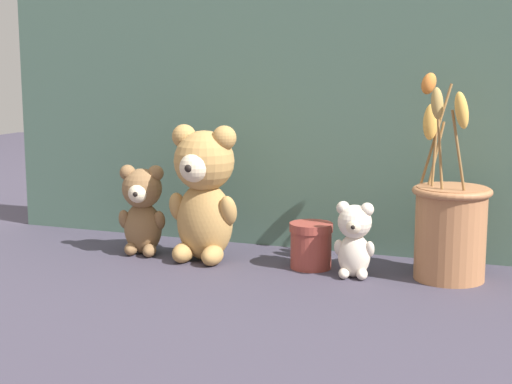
{
  "coord_description": "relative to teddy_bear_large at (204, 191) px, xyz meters",
  "views": [
    {
      "loc": [
        0.47,
        -1.22,
        0.35
      ],
      "look_at": [
        0.0,
        0.02,
        0.13
      ],
      "focal_mm": 55.0,
      "sensor_mm": 36.0,
      "label": 1
    }
  ],
  "objects": [
    {
      "name": "ground_plane",
      "position": [
        0.1,
        -0.01,
        -0.13
      ],
      "size": [
        4.0,
        4.0,
        0.0
      ],
      "primitive_type": "plane",
      "color": "#3D3847"
    },
    {
      "name": "backdrop_wall",
      "position": [
        0.1,
        0.15,
        0.24
      ],
      "size": [
        1.16,
        0.02,
        0.73
      ],
      "color": "#4C6B5B",
      "rests_on": "ground"
    },
    {
      "name": "teddy_bear_small",
      "position": [
        0.28,
        -0.01,
        -0.06
      ],
      "size": [
        0.07,
        0.06,
        0.13
      ],
      "color": "beige",
      "rests_on": "ground"
    },
    {
      "name": "decorative_tin_tall",
      "position": [
        0.19,
        0.02,
        -0.09
      ],
      "size": [
        0.07,
        0.07,
        0.08
      ],
      "color": "#993D33",
      "rests_on": "ground"
    },
    {
      "name": "flower_vase",
      "position": [
        0.42,
        0.03,
        -0.03
      ],
      "size": [
        0.13,
        0.14,
        0.33
      ],
      "color": "#AD7047",
      "rests_on": "ground"
    },
    {
      "name": "teddy_bear_large",
      "position": [
        0.0,
        0.0,
        0.0
      ],
      "size": [
        0.13,
        0.12,
        0.24
      ],
      "color": "tan",
      "rests_on": "ground"
    },
    {
      "name": "teddy_bear_medium",
      "position": [
        -0.13,
        0.0,
        -0.04
      ],
      "size": [
        0.09,
        0.08,
        0.16
      ],
      "color": "olive",
      "rests_on": "ground"
    }
  ]
}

